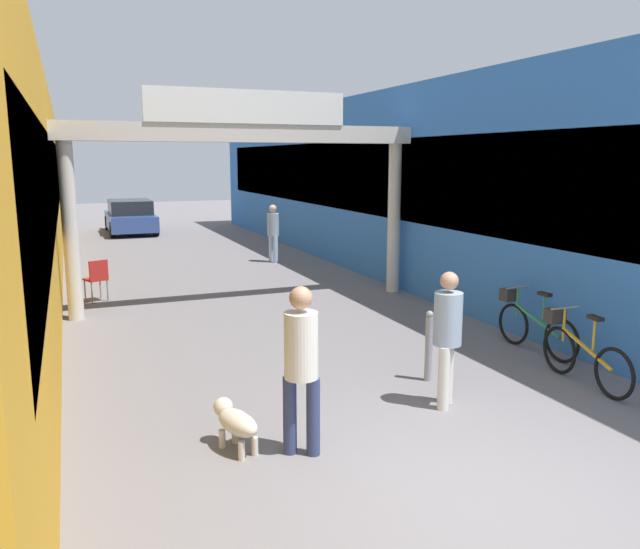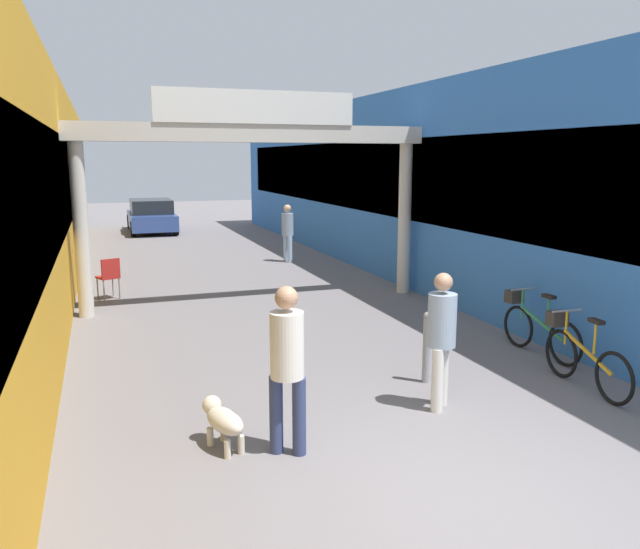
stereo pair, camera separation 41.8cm
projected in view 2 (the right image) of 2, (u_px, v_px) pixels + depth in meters
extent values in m
plane|color=slate|center=(475.00, 500.00, 5.52)|extent=(80.00, 80.00, 0.00)
cube|color=black|center=(69.00, 179.00, 14.08)|extent=(0.04, 23.40, 1.82)
cube|color=blue|center=(413.00, 184.00, 16.96)|extent=(3.00, 26.00, 4.55)
cube|color=black|center=(364.00, 176.00, 16.44)|extent=(0.04, 23.40, 1.82)
cylinder|color=beige|center=(81.00, 231.00, 11.60)|extent=(0.28, 0.28, 3.28)
cylinder|color=beige|center=(405.00, 219.00, 13.77)|extent=(0.28, 0.28, 3.28)
cube|color=beige|center=(255.00, 133.00, 12.35)|extent=(7.40, 0.44, 0.35)
cube|color=white|center=(257.00, 107.00, 12.07)|extent=(3.96, 0.10, 0.64)
cylinder|color=navy|center=(276.00, 415.00, 6.35)|extent=(0.19, 0.19, 0.82)
cylinder|color=navy|center=(299.00, 416.00, 6.30)|extent=(0.19, 0.19, 0.82)
cylinder|color=silver|center=(287.00, 345.00, 6.19)|extent=(0.46, 0.46, 0.67)
sphere|color=tan|center=(286.00, 298.00, 6.10)|extent=(0.31, 0.31, 0.23)
cylinder|color=silver|center=(442.00, 374.00, 7.60)|extent=(0.20, 0.20, 0.77)
cylinder|color=silver|center=(437.00, 380.00, 7.38)|extent=(0.20, 0.20, 0.77)
cylinder|color=#8C9EB2|center=(442.00, 320.00, 7.36)|extent=(0.48, 0.48, 0.64)
sphere|color=tan|center=(443.00, 282.00, 7.27)|extent=(0.31, 0.31, 0.22)
cylinder|color=#A5BFE0|center=(290.00, 249.00, 18.01)|extent=(0.17, 0.17, 0.77)
cylinder|color=#A5BFE0|center=(286.00, 248.00, 18.20)|extent=(0.17, 0.17, 0.77)
cylinder|color=#8C9EB2|center=(288.00, 224.00, 17.97)|extent=(0.41, 0.41, 0.64)
sphere|color=tan|center=(287.00, 208.00, 17.89)|extent=(0.26, 0.26, 0.22)
ellipsoid|color=beige|center=(225.00, 421.00, 6.42)|extent=(0.45, 0.66, 0.24)
sphere|color=beige|center=(212.00, 405.00, 6.62)|extent=(0.26, 0.26, 0.21)
sphere|color=white|center=(216.00, 416.00, 6.56)|extent=(0.19, 0.19, 0.15)
cylinder|color=beige|center=(210.00, 437.00, 6.55)|extent=(0.09, 0.09, 0.19)
cylinder|color=beige|center=(224.00, 433.00, 6.65)|extent=(0.09, 0.09, 0.19)
cylinder|color=beige|center=(227.00, 449.00, 6.27)|extent=(0.09, 0.09, 0.19)
cylinder|color=beige|center=(241.00, 445.00, 6.37)|extent=(0.09, 0.09, 0.19)
torus|color=black|center=(561.00, 353.00, 8.57)|extent=(0.09, 0.67, 0.67)
torus|color=black|center=(614.00, 378.00, 7.60)|extent=(0.09, 0.67, 0.67)
cube|color=gold|center=(587.00, 352.00, 8.05)|extent=(0.10, 0.94, 0.34)
cylinder|color=gold|center=(595.00, 338.00, 7.90)|extent=(0.03, 0.03, 0.42)
cube|color=black|center=(596.00, 321.00, 7.86)|extent=(0.11, 0.23, 0.05)
cylinder|color=gold|center=(566.00, 328.00, 8.44)|extent=(0.03, 0.03, 0.46)
cylinder|color=gray|center=(567.00, 311.00, 8.40)|extent=(0.46, 0.06, 0.03)
cube|color=#332D28|center=(557.00, 319.00, 8.61)|extent=(0.25, 0.22, 0.20)
torus|color=black|center=(518.00, 326.00, 9.95)|extent=(0.09, 0.67, 0.67)
torus|color=black|center=(565.00, 344.00, 9.02)|extent=(0.09, 0.67, 0.67)
cube|color=#338C4C|center=(541.00, 323.00, 9.45)|extent=(0.09, 0.94, 0.34)
cylinder|color=#338C4C|center=(548.00, 311.00, 9.30)|extent=(0.03, 0.03, 0.42)
cube|color=black|center=(549.00, 296.00, 9.26)|extent=(0.11, 0.23, 0.05)
cylinder|color=#338C4C|center=(522.00, 304.00, 9.82)|extent=(0.03, 0.03, 0.46)
cylinder|color=gray|center=(523.00, 289.00, 9.78)|extent=(0.46, 0.05, 0.03)
cube|color=#332D28|center=(514.00, 296.00, 9.99)|extent=(0.25, 0.21, 0.20)
cylinder|color=gray|center=(426.00, 350.00, 8.34)|extent=(0.10, 0.10, 0.89)
sphere|color=gray|center=(427.00, 316.00, 8.25)|extent=(0.10, 0.10, 0.10)
cylinder|color=gray|center=(98.00, 288.00, 13.38)|extent=(0.04, 0.04, 0.45)
cylinder|color=gray|center=(113.00, 286.00, 13.60)|extent=(0.04, 0.04, 0.45)
cylinder|color=gray|center=(104.00, 291.00, 13.13)|extent=(0.04, 0.04, 0.45)
cylinder|color=gray|center=(119.00, 289.00, 13.35)|extent=(0.04, 0.04, 0.45)
cube|color=#B2231E|center=(108.00, 277.00, 13.32)|extent=(0.52, 0.52, 0.04)
cube|color=#B2231E|center=(111.00, 268.00, 13.15)|extent=(0.39, 0.19, 0.40)
cube|color=#2D478C|center=(152.00, 220.00, 25.43)|extent=(1.76, 4.00, 0.60)
cube|color=#1E2328|center=(151.00, 206.00, 25.19)|extent=(1.58, 2.20, 0.55)
cylinder|color=black|center=(130.00, 222.00, 26.55)|extent=(0.20, 0.60, 0.60)
cylinder|color=black|center=(168.00, 221.00, 27.07)|extent=(0.20, 0.60, 0.60)
cylinder|color=black|center=(133.00, 229.00, 23.86)|extent=(0.20, 0.60, 0.60)
cylinder|color=black|center=(176.00, 227.00, 24.38)|extent=(0.20, 0.60, 0.60)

